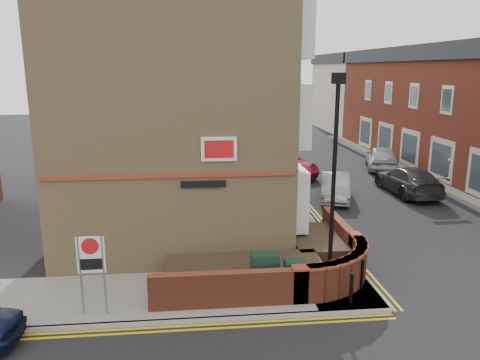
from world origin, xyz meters
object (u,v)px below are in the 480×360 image
(utility_cabinet_large, at_px, (265,273))
(silver_car_near, at_px, (335,187))
(lamppost, at_px, (333,185))
(zone_sign, at_px, (91,261))

(utility_cabinet_large, distance_m, silver_car_near, 11.22)
(utility_cabinet_large, xyz_separation_m, silver_car_near, (5.19, 9.95, -0.07))
(lamppost, xyz_separation_m, utility_cabinet_large, (-1.90, 0.10, -2.62))
(lamppost, relative_size, utility_cabinet_large, 5.25)
(lamppost, bearing_deg, silver_car_near, 71.88)
(lamppost, bearing_deg, utility_cabinet_large, 176.99)
(lamppost, xyz_separation_m, zone_sign, (-6.60, -0.70, -1.70))
(lamppost, height_order, utility_cabinet_large, lamppost)
(lamppost, height_order, silver_car_near, lamppost)
(lamppost, height_order, zone_sign, lamppost)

